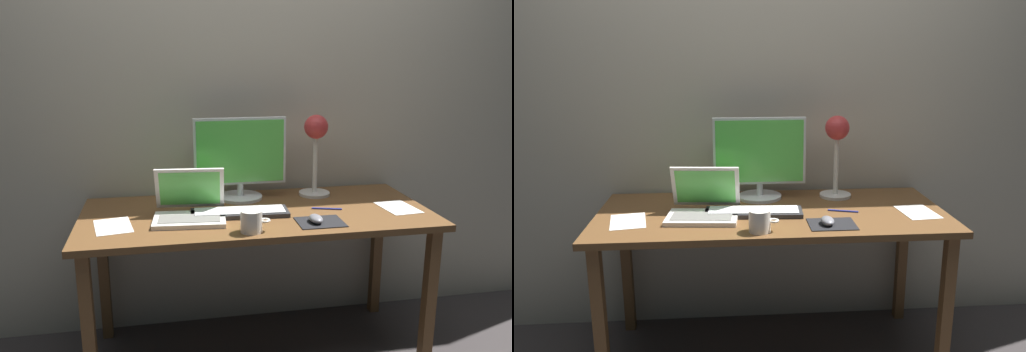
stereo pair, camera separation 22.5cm
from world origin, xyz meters
TOP-DOWN VIEW (x-y plane):
  - ground_plane at (0.00, 0.00)m, footprint 4.80×4.80m
  - back_wall at (0.00, 0.40)m, footprint 4.80×0.06m
  - desk at (0.00, 0.00)m, footprint 1.60×0.70m
  - monitor at (-0.04, 0.22)m, footprint 0.45×0.22m
  - keyboard_main at (-0.09, -0.04)m, footprint 0.45×0.16m
  - laptop at (-0.31, -0.04)m, footprint 0.33×0.30m
  - desk_lamp at (0.34, 0.21)m, footprint 0.16×0.16m
  - mousepad at (0.24, -0.21)m, footprint 0.20×0.16m
  - mouse at (0.22, -0.21)m, footprint 0.06×0.10m
  - coffee_mug at (-0.07, -0.27)m, footprint 0.12×0.09m
  - paper_sheet_near_mouse at (0.67, -0.07)m, footprint 0.17×0.22m
  - paper_sheet_by_keyboard at (-0.64, -0.10)m, footprint 0.18×0.23m
  - pen at (0.33, -0.04)m, footprint 0.14×0.05m

SIDE VIEW (x-z plane):
  - ground_plane at x=0.00m, z-range 0.00..0.00m
  - desk at x=0.00m, z-range 0.29..1.03m
  - paper_sheet_near_mouse at x=0.67m, z-range 0.74..0.74m
  - paper_sheet_by_keyboard at x=-0.64m, z-range 0.74..0.74m
  - mousepad at x=0.24m, z-range 0.74..0.74m
  - pen at x=0.33m, z-range 0.74..0.75m
  - keyboard_main at x=-0.09m, z-range 0.74..0.76m
  - mouse at x=0.22m, z-range 0.74..0.78m
  - coffee_mug at x=-0.07m, z-range 0.74..0.83m
  - laptop at x=-0.31m, z-range 0.69..0.91m
  - monitor at x=-0.04m, z-range 0.75..1.15m
  - desk_lamp at x=0.34m, z-range 0.82..1.23m
  - back_wall at x=0.00m, z-range 0.00..2.60m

